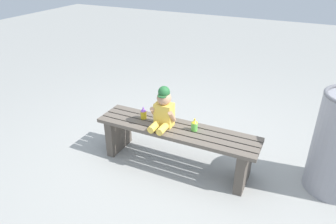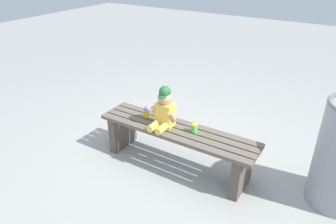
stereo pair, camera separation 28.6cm
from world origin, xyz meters
name	(u,v)px [view 2 (the right image)]	position (x,y,z in m)	size (l,w,h in m)	color
ground_plane	(176,164)	(0.00, 0.00, 0.00)	(16.00, 16.00, 0.00)	#999993
park_bench	(176,140)	(0.00, 0.00, 0.29)	(1.58, 0.37, 0.42)	#60564C
child_figure	(164,109)	(-0.13, -0.02, 0.60)	(0.23, 0.27, 0.40)	#F2C64C
sippy_cup_left	(146,112)	(-0.37, 0.03, 0.48)	(0.06, 0.06, 0.12)	yellow
sippy_cup_right	(194,126)	(0.17, 0.03, 0.48)	(0.06, 0.06, 0.12)	#66CC4C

